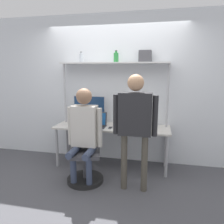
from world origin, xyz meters
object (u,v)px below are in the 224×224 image
object	(u,v)px
bottle_clear	(81,58)
storage_box	(145,56)
monitor	(89,108)
bottle_green	(116,57)
person_seated	(84,128)
office_chair	(85,163)
cell_phone	(111,128)
laptop	(97,122)
person_standing	(135,118)

from	to	relation	value
bottle_clear	storage_box	distance (m)	1.14
monitor	bottle_green	distance (m)	1.04
person_seated	office_chair	bearing A→B (deg)	103.13
office_chair	cell_phone	bearing A→B (deg)	59.83
monitor	person_seated	world-z (taller)	person_seated
bottle_green	storage_box	xyz separation A→B (m)	(0.50, -0.00, 0.01)
storage_box	laptop	bearing A→B (deg)	-165.92
person_standing	bottle_green	bearing A→B (deg)	116.62
laptop	office_chair	bearing A→B (deg)	-93.07
laptop	office_chair	xyz separation A→B (m)	(-0.03, -0.58, -0.51)
person_standing	bottle_clear	xyz separation A→B (m)	(-1.08, 0.89, 0.86)
bottle_clear	person_seated	bearing A→B (deg)	-68.87
laptop	office_chair	distance (m)	0.77
laptop	cell_phone	size ratio (longest dim) A/B	2.15
laptop	person_seated	bearing A→B (deg)	-91.90
cell_phone	office_chair	world-z (taller)	office_chair
laptop	bottle_green	bearing A→B (deg)	33.95
person_standing	cell_phone	bearing A→B (deg)	128.20
bottle_green	cell_phone	bearing A→B (deg)	-97.27
cell_phone	person_seated	distance (m)	0.63
office_chair	person_seated	xyz separation A→B (m)	(0.01, -0.04, 0.57)
monitor	bottle_green	world-z (taller)	bottle_green
storage_box	person_seated	bearing A→B (deg)	-134.69
cell_phone	storage_box	xyz separation A→B (m)	(0.53, 0.28, 1.20)
laptop	storage_box	xyz separation A→B (m)	(0.80, 0.20, 1.14)
office_chair	bottle_green	bearing A→B (deg)	67.23
office_chair	storage_box	size ratio (longest dim) A/B	4.06
monitor	bottle_green	xyz separation A→B (m)	(0.52, -0.03, 0.91)
cell_phone	bottle_green	xyz separation A→B (m)	(0.04, 0.28, 1.19)
cell_phone	person_seated	size ratio (longest dim) A/B	0.10
laptop	bottle_clear	xyz separation A→B (m)	(-0.34, 0.20, 1.12)
laptop	storage_box	distance (m)	1.40
cell_phone	bottle_clear	distance (m)	1.36
monitor	office_chair	bearing A→B (deg)	-77.01
office_chair	storage_box	xyz separation A→B (m)	(0.83, 0.78, 1.64)
monitor	storage_box	xyz separation A→B (m)	(1.01, -0.03, 0.92)
cell_phone	office_chair	xyz separation A→B (m)	(-0.29, -0.50, -0.44)
bottle_green	office_chair	bearing A→B (deg)	-112.77
cell_phone	bottle_green	distance (m)	1.22
person_seated	storage_box	size ratio (longest dim) A/B	6.27
monitor	person_standing	size ratio (longest dim) A/B	0.36
monitor	cell_phone	distance (m)	0.64
monitor	storage_box	distance (m)	1.37
monitor	person_standing	xyz separation A→B (m)	(0.96, -0.92, 0.04)
person_seated	person_standing	distance (m)	0.79
person_seated	bottle_clear	xyz separation A→B (m)	(-0.32, 0.83, 1.06)
monitor	laptop	distance (m)	0.39
bottle_clear	laptop	bearing A→B (deg)	-30.45
office_chair	bottle_green	size ratio (longest dim) A/B	4.76
person_standing	bottle_clear	size ratio (longest dim) A/B	8.92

